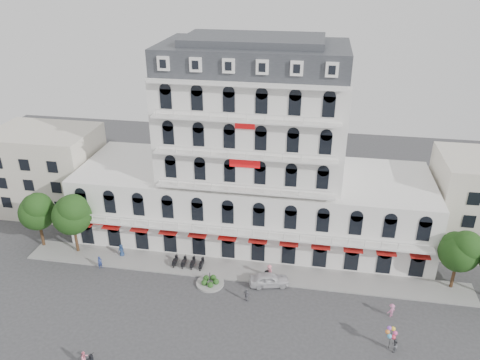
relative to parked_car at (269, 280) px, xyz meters
The scene contains 17 objects.
ground 7.93m from the parked_car, 117.56° to the right, with size 120.00×120.00×0.00m, color #38383A.
sidewalk 4.22m from the parked_car, 151.20° to the left, with size 53.00×4.00×0.16m, color gray.
main_building 14.79m from the parked_car, 108.35° to the left, with size 45.00×15.00×25.80m.
flank_building_west 36.45m from the parked_car, 158.87° to the left, with size 14.00×10.00×12.00m, color beige.
traffic_island 6.74m from the parked_car, behind, with size 3.20×3.20×1.60m.
parked_scooter_row 10.19m from the parked_car, 169.76° to the left, with size 4.40×1.80×1.10m, color black, non-canonical shape.
tree_west_outer 30.10m from the parked_car, behind, with size 4.50×4.48×7.76m.
tree_west_inner 25.21m from the parked_car, behind, with size 4.76×4.76×8.25m.
tree_east_inner 21.09m from the parked_car, ahead, with size 4.40×4.37×7.57m.
parked_car is the anchor object (origin of this frame).
rider_southwest 21.03m from the parked_car, 135.78° to the right, with size 0.94×1.60×1.99m.
rider_center 1.10m from the parked_car, 94.82° to the left, with size 1.23×1.38×2.02m.
pedestrian_left 18.93m from the parked_car, behind, with size 0.83×0.54×1.71m, color navy.
pedestrian_mid 3.73m from the parked_car, 124.08° to the right, with size 0.91×0.38×1.55m, color slate.
pedestrian_right 13.44m from the parked_car, 12.50° to the right, with size 1.00×0.57×1.54m, color #C46896.
pedestrian_far 20.33m from the parked_car, behind, with size 0.59×0.39×1.61m, color navy.
balloon_vendor 14.82m from the parked_car, 31.44° to the right, with size 1.39×1.29×2.45m.
Camera 1 is at (7.67, -35.81, 34.02)m, focal length 35.00 mm.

